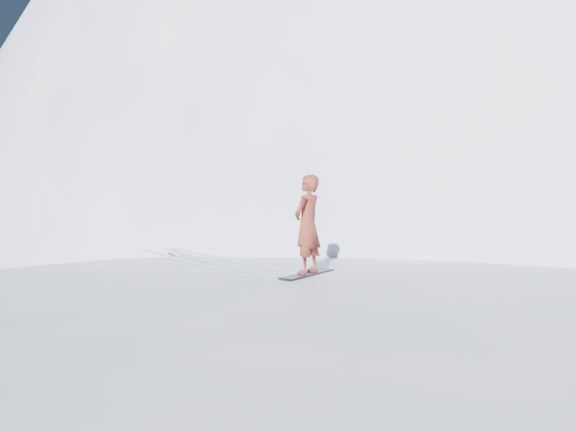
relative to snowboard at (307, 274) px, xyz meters
name	(u,v)px	position (x,y,z in m)	size (l,w,h in m)	color
near_ridge	(330,387)	(0.65, 0.29, -2.41)	(36.00, 28.00, 4.80)	white
summit_peak	(463,246)	(21.65, 23.29, -2.41)	(60.00, 56.00, 56.00)	white
peak_shoulder	(342,266)	(9.65, 17.29, -2.41)	(28.00, 24.00, 18.00)	white
wind_bumps	(275,411)	(-0.91, -0.59, -2.41)	(16.00, 14.40, 1.00)	white
snowboard	(307,274)	(0.00, 0.00, 0.00)	(1.62, 0.30, 0.03)	black
snowboarder	(307,224)	(0.00, 0.00, 0.97)	(0.70, 0.46, 1.92)	maroon
board_tracks	(208,260)	(-1.20, 2.95, 0.01)	(2.23, 5.96, 0.04)	silver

